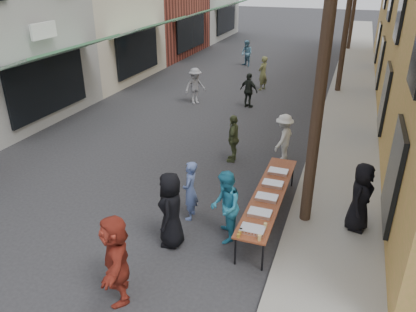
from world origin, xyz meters
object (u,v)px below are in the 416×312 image
Objects in this scene: guest_front_a at (171,210)px; guest_front_c at (225,207)px; catering_tray_sausage at (253,230)px; serving_table at (269,194)px; server at (361,197)px; utility_pole_near at (327,32)px.

guest_front_a is 1.03× the size of guest_front_c.
guest_front_a reaches higher than catering_tray_sausage.
server is (2.05, 0.22, 0.22)m from serving_table.
server is (1.17, 0.01, -3.57)m from utility_pole_near.
utility_pole_near is 4.24m from catering_tray_sausage.
catering_tray_sausage is at bearing 78.34° from guest_front_a.
utility_pole_near reaches higher than catering_tray_sausage.
guest_front_a is 4.30m from server.
guest_front_a reaches higher than guest_front_c.
utility_pole_near is 5.41× the size of server.
serving_table is at bearing 90.00° from catering_tray_sausage.
serving_table is at bearing 120.29° from guest_front_a.
catering_tray_sausage is at bearing -90.00° from serving_table.
catering_tray_sausage is 2.77m from server.
utility_pole_near reaches higher than guest_front_c.
catering_tray_sausage is at bearing 147.60° from server.
guest_front_c reaches higher than serving_table.
server reaches higher than serving_table.
serving_table is at bearing -166.37° from utility_pole_near.
serving_table is 1.35m from guest_front_c.
server reaches higher than catering_tray_sausage.
catering_tray_sausage is (-0.87, -1.86, -3.71)m from utility_pole_near.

